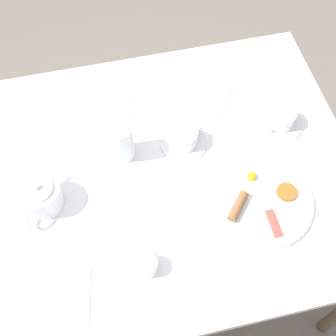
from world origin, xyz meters
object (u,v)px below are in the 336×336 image
(water_glass_tall, at_px, (122,141))
(creamer_jug, at_px, (146,265))
(fork_by_plate, at_px, (224,103))
(knife_by_plate, at_px, (126,201))
(teacup_with_saucer_left, at_px, (184,139))
(napkin_folded, at_px, (113,112))
(teapot_near, at_px, (41,196))
(breakfast_plate, at_px, (261,201))
(teacup_with_saucer_right, at_px, (281,119))
(spoon_for_tea, at_px, (88,294))

(water_glass_tall, bearing_deg, creamer_jug, 179.27)
(fork_by_plate, bearing_deg, creamer_jug, 143.87)
(knife_by_plate, bearing_deg, teacup_with_saucer_left, -53.41)
(napkin_folded, distance_m, knife_by_plate, 0.35)
(water_glass_tall, distance_m, fork_by_plate, 0.41)
(napkin_folded, height_order, fork_by_plate, napkin_folded)
(teapot_near, height_order, fork_by_plate, teapot_near)
(teapot_near, bearing_deg, water_glass_tall, -36.44)
(napkin_folded, bearing_deg, breakfast_plate, -139.00)
(teacup_with_saucer_right, bearing_deg, teacup_with_saucer_left, 90.76)
(teacup_with_saucer_right, relative_size, napkin_folded, 0.81)
(teapot_near, distance_m, spoon_for_tea, 0.32)
(breakfast_plate, distance_m, knife_by_plate, 0.41)
(spoon_for_tea, bearing_deg, water_glass_tall, -22.41)
(teapot_near, distance_m, napkin_folded, 0.40)
(fork_by_plate, distance_m, spoon_for_tea, 0.79)
(teacup_with_saucer_left, relative_size, spoon_for_tea, 0.95)
(water_glass_tall, bearing_deg, teacup_with_saucer_right, -90.03)
(teacup_with_saucer_left, bearing_deg, creamer_jug, 152.10)
(teacup_with_saucer_right, relative_size, water_glass_tall, 1.06)
(teapot_near, bearing_deg, teacup_with_saucer_left, -46.90)
(napkin_folded, bearing_deg, creamer_jug, -179.80)
(breakfast_plate, bearing_deg, napkin_folded, 41.00)
(teacup_with_saucer_right, relative_size, creamer_jug, 1.80)
(creamer_jug, bearing_deg, napkin_folded, 0.20)
(teapot_near, distance_m, fork_by_plate, 0.69)
(spoon_for_tea, bearing_deg, napkin_folded, -15.69)
(teacup_with_saucer_left, bearing_deg, knife_by_plate, 126.59)
(creamer_jug, xyz_separation_m, fork_by_plate, (0.52, -0.38, -0.02))
(creamer_jug, distance_m, napkin_folded, 0.57)
(napkin_folded, bearing_deg, teapot_near, 138.81)
(breakfast_plate, xyz_separation_m, teacup_with_saucer_right, (0.27, -0.16, 0.02))
(teapot_near, relative_size, creamer_jug, 2.17)
(napkin_folded, xyz_separation_m, spoon_for_tea, (-0.60, 0.17, -0.00))
(teacup_with_saucer_left, xyz_separation_m, spoon_for_tea, (-0.42, 0.38, -0.03))
(teacup_with_saucer_right, xyz_separation_m, spoon_for_tea, (-0.43, 0.71, -0.03))
(teapot_near, bearing_deg, creamer_jug, -106.92)
(teapot_near, xyz_separation_m, fork_by_plate, (0.25, -0.65, -0.04))
(breakfast_plate, distance_m, napkin_folded, 0.59)
(knife_by_plate, bearing_deg, spoon_for_tea, 149.12)
(breakfast_plate, distance_m, teapot_near, 0.66)
(breakfast_plate, relative_size, napkin_folded, 1.65)
(fork_by_plate, bearing_deg, teacup_with_saucer_left, 127.43)
(teacup_with_saucer_left, height_order, napkin_folded, teacup_with_saucer_left)
(breakfast_plate, bearing_deg, teapot_near, 77.41)
(teapot_near, xyz_separation_m, spoon_for_tea, (-0.31, -0.09, -0.04))
(spoon_for_tea, bearing_deg, creamer_jug, -78.47)
(teapot_near, bearing_deg, teacup_with_saucer_right, -52.34)
(spoon_for_tea, bearing_deg, breakfast_plate, -73.64)
(teacup_with_saucer_right, xyz_separation_m, knife_by_plate, (-0.17, 0.56, -0.03))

